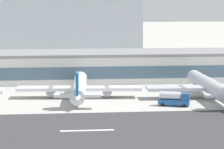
{
  "coord_description": "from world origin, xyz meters",
  "views": [
    {
      "loc": [
        -47.61,
        -125.77,
        28.4
      ],
      "look_at": [
        -28.87,
        41.95,
        7.27
      ],
      "focal_mm": 93.19,
      "sensor_mm": 36.0,
      "label": 1
    }
  ],
  "objects_px": {
    "airliner_black_tail_gate_2": "(212,87)",
    "service_fuel_truck_1": "(174,99)",
    "terminal_building": "(124,66)",
    "airliner_blue_tail_gate_1": "(79,88)",
    "distant_hotel_block": "(53,21)"
  },
  "relations": [
    {
      "from": "terminal_building",
      "to": "airliner_blue_tail_gate_1",
      "type": "xyz_separation_m",
      "value": [
        -18.87,
        -39.7,
        -2.07
      ]
    },
    {
      "from": "terminal_building",
      "to": "distant_hotel_block",
      "type": "bearing_deg",
      "value": 101.81
    },
    {
      "from": "airliner_black_tail_gate_2",
      "to": "service_fuel_truck_1",
      "type": "relative_size",
      "value": 5.75
    },
    {
      "from": "terminal_building",
      "to": "airliner_blue_tail_gate_1",
      "type": "relative_size",
      "value": 3.3
    },
    {
      "from": "terminal_building",
      "to": "airliner_black_tail_gate_2",
      "type": "distance_m",
      "value": 49.05
    },
    {
      "from": "airliner_black_tail_gate_2",
      "to": "distant_hotel_block",
      "type": "bearing_deg",
      "value": 17.3
    },
    {
      "from": "airliner_black_tail_gate_2",
      "to": "terminal_building",
      "type": "bearing_deg",
      "value": 26.06
    },
    {
      "from": "terminal_building",
      "to": "service_fuel_truck_1",
      "type": "height_order",
      "value": "terminal_building"
    },
    {
      "from": "terminal_building",
      "to": "distant_hotel_block",
      "type": "distance_m",
      "value": 121.69
    },
    {
      "from": "distant_hotel_block",
      "to": "airliner_blue_tail_gate_1",
      "type": "bearing_deg",
      "value": -87.87
    },
    {
      "from": "terminal_building",
      "to": "airliner_black_tail_gate_2",
      "type": "height_order",
      "value": "airliner_black_tail_gate_2"
    },
    {
      "from": "terminal_building",
      "to": "airliner_blue_tail_gate_1",
      "type": "bearing_deg",
      "value": -115.43
    },
    {
      "from": "airliner_black_tail_gate_2",
      "to": "service_fuel_truck_1",
      "type": "bearing_deg",
      "value": 130.94
    },
    {
      "from": "terminal_building",
      "to": "airliner_blue_tail_gate_1",
      "type": "distance_m",
      "value": 44.0
    },
    {
      "from": "terminal_building",
      "to": "distant_hotel_block",
      "type": "height_order",
      "value": "distant_hotel_block"
    }
  ]
}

